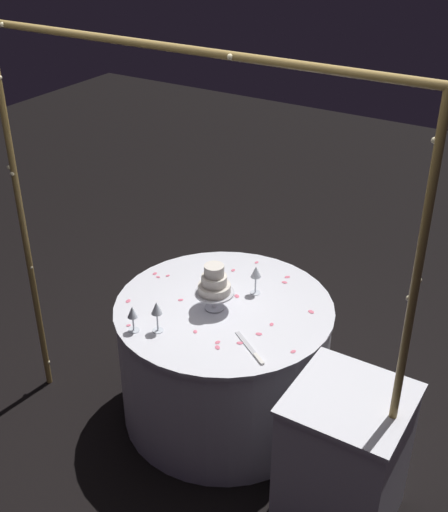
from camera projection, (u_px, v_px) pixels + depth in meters
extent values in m
plane|color=black|center=(224.00, 409.00, 4.06)|extent=(12.00, 12.00, 0.00)
cylinder|color=olive|center=(403.00, 357.00, 2.72)|extent=(0.04, 0.04, 2.25)
cylinder|color=olive|center=(24.00, 229.00, 3.72)|extent=(0.04, 0.04, 2.25)
cylinder|color=olive|center=(175.00, 48.00, 2.66)|extent=(2.21, 0.04, 0.04)
sphere|color=#F9EAB2|center=(409.00, 298.00, 2.58)|extent=(0.02, 0.02, 0.02)
sphere|color=#F9EAB2|center=(31.00, 267.00, 3.84)|extent=(0.02, 0.02, 0.02)
sphere|color=#F9EAB2|center=(390.00, 77.00, 2.26)|extent=(0.02, 0.02, 0.02)
sphere|color=#F9EAB2|center=(382.00, 488.00, 3.13)|extent=(0.02, 0.02, 0.02)
sphere|color=#F9EAB2|center=(9.00, 168.00, 3.54)|extent=(0.02, 0.02, 0.02)
sphere|color=#F9EAB2|center=(309.00, 66.00, 2.40)|extent=(0.02, 0.02, 0.02)
sphere|color=#F9EAB2|center=(378.00, 489.00, 3.11)|extent=(0.02, 0.02, 0.02)
sphere|color=#F9EAB2|center=(12.00, 174.00, 3.54)|extent=(0.02, 0.02, 0.02)
sphere|color=#F9EAB2|center=(230.00, 57.00, 2.53)|extent=(0.02, 0.02, 0.02)
sphere|color=#F9EAB2|center=(435.00, 140.00, 2.26)|extent=(0.02, 0.02, 0.02)
sphere|color=#F9EAB2|center=(43.00, 345.00, 4.13)|extent=(0.02, 0.02, 0.02)
sphere|color=#F9EAB2|center=(168.00, 47.00, 2.68)|extent=(0.02, 0.02, 0.02)
sphere|color=#F9EAB2|center=(419.00, 280.00, 2.55)|extent=(0.02, 0.02, 0.02)
sphere|color=#F9EAB2|center=(41.00, 330.00, 4.11)|extent=(0.02, 0.02, 0.02)
sphere|color=#F9EAB2|center=(104.00, 38.00, 2.83)|extent=(0.02, 0.02, 0.02)
sphere|color=#F9EAB2|center=(385.00, 449.00, 2.98)|extent=(0.02, 0.02, 0.02)
sphere|color=#F9EAB2|center=(48.00, 362.00, 4.20)|extent=(0.02, 0.02, 0.02)
sphere|color=#F9EAB2|center=(51.00, 31.00, 2.97)|extent=(0.02, 0.02, 0.02)
sphere|color=#F9EAB2|center=(402.00, 361.00, 2.73)|extent=(0.02, 0.02, 0.02)
sphere|color=#F9EAB2|center=(0.00, 77.00, 3.29)|extent=(0.02, 0.02, 0.02)
sphere|color=#F9EAB2|center=(2.00, 25.00, 3.10)|extent=(0.02, 0.02, 0.02)
sphere|color=#F9EAB2|center=(381.00, 496.00, 3.15)|extent=(0.02, 0.02, 0.02)
cylinder|color=white|center=(224.00, 361.00, 3.87)|extent=(1.21, 1.21, 0.75)
cylinder|color=white|center=(224.00, 307.00, 3.68)|extent=(1.24, 1.24, 0.02)
cube|color=white|center=(343.00, 461.00, 3.19)|extent=(0.52, 0.52, 0.77)
cube|color=white|center=(351.00, 399.00, 2.99)|extent=(0.55, 0.55, 0.02)
cylinder|color=silver|center=(214.00, 308.00, 3.65)|extent=(0.11, 0.11, 0.01)
cylinder|color=silver|center=(214.00, 300.00, 3.63)|extent=(0.02, 0.02, 0.09)
cylinder|color=silver|center=(214.00, 293.00, 3.60)|extent=(0.22, 0.22, 0.01)
cylinder|color=silver|center=(214.00, 288.00, 3.59)|extent=(0.18, 0.18, 0.05)
cylinder|color=silver|center=(214.00, 280.00, 3.56)|extent=(0.14, 0.14, 0.06)
cylinder|color=silver|center=(214.00, 271.00, 3.53)|extent=(0.11, 0.11, 0.06)
cylinder|color=silver|center=(255.00, 293.00, 3.79)|extent=(0.06, 0.06, 0.00)
cylinder|color=silver|center=(255.00, 285.00, 3.76)|extent=(0.01, 0.01, 0.11)
cone|color=silver|center=(256.00, 272.00, 3.72)|extent=(0.06, 0.06, 0.07)
cylinder|color=silver|center=(158.00, 330.00, 3.47)|extent=(0.06, 0.06, 0.00)
cylinder|color=silver|center=(157.00, 322.00, 3.44)|extent=(0.01, 0.01, 0.11)
cone|color=silver|center=(157.00, 308.00, 3.40)|extent=(0.06, 0.06, 0.07)
cylinder|color=silver|center=(134.00, 330.00, 3.47)|extent=(0.06, 0.06, 0.00)
cylinder|color=silver|center=(133.00, 323.00, 3.45)|extent=(0.01, 0.01, 0.08)
cone|color=silver|center=(132.00, 312.00, 3.41)|extent=(0.06, 0.06, 0.06)
cube|color=silver|center=(246.00, 344.00, 3.37)|extent=(0.20, 0.14, 0.01)
cube|color=white|center=(259.00, 359.00, 3.26)|extent=(0.09, 0.07, 0.01)
ellipsoid|color=#EA6B84|center=(311.00, 312.00, 3.62)|extent=(0.05, 0.04, 0.00)
ellipsoid|color=#EA6B84|center=(287.00, 277.00, 3.94)|extent=(0.04, 0.04, 0.00)
ellipsoid|color=#EA6B84|center=(259.00, 334.00, 3.44)|extent=(0.04, 0.03, 0.00)
ellipsoid|color=#EA6B84|center=(217.00, 347.00, 3.34)|extent=(0.04, 0.04, 0.00)
ellipsoid|color=#EA6B84|center=(128.00, 325.00, 3.51)|extent=(0.03, 0.03, 0.00)
ellipsoid|color=#EA6B84|center=(155.00, 274.00, 3.97)|extent=(0.02, 0.03, 0.00)
ellipsoid|color=#EA6B84|center=(237.00, 296.00, 3.76)|extent=(0.05, 0.04, 0.00)
ellipsoid|color=#EA6B84|center=(257.00, 262.00, 4.09)|extent=(0.03, 0.03, 0.00)
ellipsoid|color=#EA6B84|center=(284.00, 282.00, 3.89)|extent=(0.04, 0.03, 0.00)
ellipsoid|color=#EA6B84|center=(272.00, 324.00, 3.52)|extent=(0.03, 0.03, 0.00)
ellipsoid|color=#EA6B84|center=(168.00, 276.00, 3.95)|extent=(0.03, 0.03, 0.00)
ellipsoid|color=#EA6B84|center=(233.00, 270.00, 4.01)|extent=(0.02, 0.03, 0.00)
ellipsoid|color=#EA6B84|center=(195.00, 331.00, 3.46)|extent=(0.03, 0.04, 0.00)
ellipsoid|color=#EA6B84|center=(293.00, 352.00, 3.31)|extent=(0.03, 0.04, 0.00)
ellipsoid|color=#EA6B84|center=(211.00, 278.00, 3.93)|extent=(0.03, 0.04, 0.00)
ellipsoid|color=#EA6B84|center=(181.00, 300.00, 3.72)|extent=(0.04, 0.04, 0.00)
ellipsoid|color=#EA6B84|center=(218.00, 342.00, 3.38)|extent=(0.03, 0.04, 0.00)
ellipsoid|color=#EA6B84|center=(128.00, 301.00, 3.71)|extent=(0.03, 0.04, 0.00)
ellipsoid|color=#EA6B84|center=(240.00, 343.00, 3.37)|extent=(0.04, 0.04, 0.00)
ellipsoid|color=#EA6B84|center=(158.00, 277.00, 3.94)|extent=(0.03, 0.02, 0.00)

